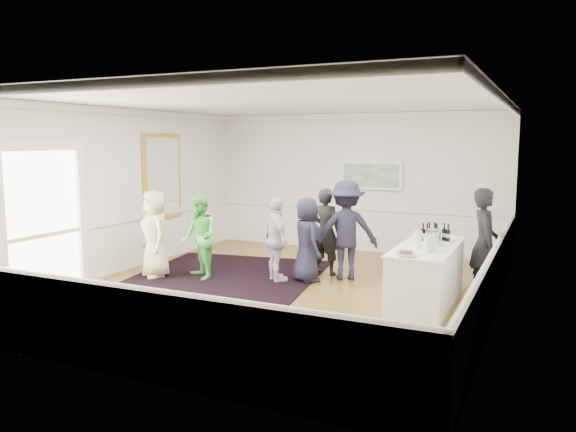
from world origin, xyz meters
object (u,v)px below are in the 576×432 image
at_px(guest_dark_b, 326,231).
at_px(guest_dark_a, 346,230).
at_px(ice_bucket, 433,237).
at_px(bartender, 484,242).
at_px(guest_lilac, 276,240).
at_px(guest_tan, 155,234).
at_px(nut_bowl, 406,254).
at_px(guest_navy, 307,240).
at_px(guest_green, 199,237).
at_px(serving_table, 427,274).

bearing_deg(guest_dark_b, guest_dark_a, 167.08).
bearing_deg(guest_dark_a, ice_bucket, 129.51).
height_order(guest_dark_a, guest_dark_b, guest_dark_a).
distance_m(bartender, guest_lilac, 3.58).
distance_m(guest_tan, guest_dark_b, 3.23).
relative_size(guest_tan, nut_bowl, 5.81).
height_order(bartender, nut_bowl, bartender).
distance_m(guest_tan, guest_navy, 2.87).
height_order(bartender, ice_bucket, bartender).
xyz_separation_m(guest_green, nut_bowl, (4.04, -0.78, 0.18)).
distance_m(guest_dark_a, nut_bowl, 2.50).
bearing_deg(ice_bucket, guest_dark_b, 155.88).
xyz_separation_m(guest_lilac, nut_bowl, (2.66, -1.23, 0.19)).
xyz_separation_m(bartender, guest_lilac, (-3.53, -0.60, -0.13)).
bearing_deg(guest_lilac, nut_bowl, -161.37).
height_order(guest_tan, nut_bowl, guest_tan).
height_order(bartender, guest_dark_a, guest_dark_a).
bearing_deg(ice_bucket, guest_navy, 171.52).
bearing_deg(guest_navy, guest_tan, 61.40).
bearing_deg(serving_table, guest_dark_b, 152.29).
bearing_deg(guest_tan, nut_bowl, 27.20).
xyz_separation_m(bartender, guest_dark_b, (-2.91, 0.28, -0.06)).
xyz_separation_m(guest_dark_a, guest_navy, (-0.58, -0.49, -0.15)).
xyz_separation_m(guest_dark_b, ice_bucket, (2.22, -0.99, 0.20)).
bearing_deg(bartender, guest_green, 87.96).
relative_size(guest_dark_b, nut_bowl, 5.91).
height_order(serving_table, guest_lilac, guest_lilac).
xyz_separation_m(serving_table, guest_tan, (-4.99, -0.42, 0.36)).
xyz_separation_m(serving_table, guest_dark_b, (-2.16, 1.13, 0.37)).
bearing_deg(nut_bowl, guest_tan, 173.56).
height_order(guest_green, guest_dark_b, guest_dark_b).
bearing_deg(ice_bucket, serving_table, -111.55).
height_order(bartender, guest_green, bartender).
height_order(guest_navy, nut_bowl, guest_navy).
xyz_separation_m(guest_dark_b, guest_navy, (-0.12, -0.64, -0.07)).
height_order(bartender, guest_dark_b, bartender).
relative_size(guest_tan, guest_lilac, 1.07).
height_order(serving_table, guest_tan, guest_tan).
height_order(guest_green, guest_lilac, guest_green).
relative_size(guest_dark_b, ice_bucket, 6.45).
distance_m(guest_dark_a, guest_dark_b, 0.50).
distance_m(bartender, guest_dark_a, 2.45).
relative_size(guest_dark_b, guest_navy, 1.09).
bearing_deg(guest_lilac, guest_navy, -111.59).
bearing_deg(serving_table, guest_dark_a, 150.06).
relative_size(guest_dark_a, ice_bucket, 7.06).
relative_size(bartender, guest_navy, 1.17).
relative_size(guest_green, guest_dark_b, 0.94).
bearing_deg(nut_bowl, serving_table, 83.15).
bearing_deg(guest_dark_b, ice_bucket, 161.79).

